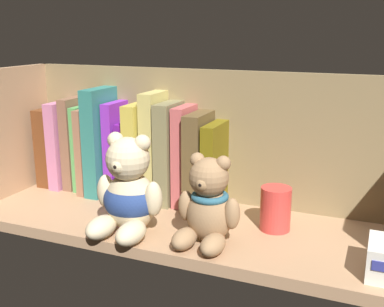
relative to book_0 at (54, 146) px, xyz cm
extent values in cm
cube|color=#A87F5B|center=(37.08, -9.79, -9.44)|extent=(80.40, 24.89, 2.00)
cube|color=olive|center=(37.08, 3.25, 3.53)|extent=(82.80, 1.20, 27.94)
cube|color=#A87F5B|center=(-3.92, -9.79, 3.53)|extent=(1.60, 27.29, 27.94)
cube|color=#5E3017|center=(0.00, 0.00, 0.00)|extent=(3.25, 9.77, 16.88)
cube|color=#B16589|center=(3.31, 0.00, 0.82)|extent=(2.56, 10.90, 18.51)
cube|color=brown|center=(6.12, 0.00, 1.30)|extent=(2.24, 9.20, 19.47)
cube|color=#4E974D|center=(8.55, 0.00, 0.54)|extent=(1.78, 9.20, 17.95)
cube|color=#8C5F46|center=(10.67, 0.00, 0.45)|extent=(1.65, 12.66, 17.78)
cube|color=#2A7169|center=(13.47, 0.00, 2.53)|extent=(3.12, 13.24, 21.94)
cube|color=purple|center=(16.48, 0.00, 1.15)|extent=(2.09, 9.36, 19.18)
cube|color=#611585|center=(19.12, 0.00, -0.78)|extent=(2.91, 9.36, 15.38)
cube|color=gold|center=(22.10, 0.00, 1.22)|extent=(2.79, 12.01, 19.32)
cube|color=tan|center=(25.33, 0.00, 2.39)|extent=(2.84, 10.02, 21.66)
cube|color=olive|center=(28.70, 0.00, 1.50)|extent=(3.07, 11.22, 19.87)
cube|color=#B95353|center=(31.84, 0.00, 1.23)|extent=(2.39, 10.22, 19.35)
cube|color=brown|center=(35.05, 0.00, 0.74)|extent=(3.21, 12.75, 18.36)
cube|color=#64560F|center=(38.29, 0.00, -0.10)|extent=(2.45, 12.82, 16.67)
ellipsoid|color=beige|center=(28.44, -16.16, -3.29)|extent=(8.74, 8.02, 10.29)
sphere|color=beige|center=(28.42, -16.67, 4.27)|extent=(7.32, 7.32, 7.32)
sphere|color=beige|center=(25.88, -16.10, 7.13)|extent=(2.74, 2.74, 2.74)
sphere|color=beige|center=(31.00, -16.22, 7.13)|extent=(2.74, 2.74, 2.74)
sphere|color=beige|center=(28.36, -19.27, 3.83)|extent=(2.74, 2.74, 2.74)
sphere|color=black|center=(28.34, -20.23, 3.91)|extent=(0.96, 0.96, 0.96)
ellipsoid|color=beige|center=(25.49, -20.97, -6.61)|extent=(4.28, 6.96, 3.66)
ellipsoid|color=beige|center=(31.15, -21.11, -6.61)|extent=(4.28, 6.96, 3.66)
ellipsoid|color=beige|center=(23.79, -16.56, -2.01)|extent=(3.04, 3.04, 5.94)
ellipsoid|color=beige|center=(33.05, -16.78, -2.01)|extent=(3.04, 3.04, 5.94)
ellipsoid|color=navy|center=(28.44, -16.16, -3.04)|extent=(9.46, 8.74, 7.20)
ellipsoid|color=#93704C|center=(42.30, -15.16, -4.01)|extent=(7.53, 6.91, 8.86)
sphere|color=#93704C|center=(42.27, -15.61, 2.51)|extent=(6.30, 6.30, 6.30)
sphere|color=#93704C|center=(40.10, -15.04, 4.97)|extent=(2.36, 2.36, 2.36)
sphere|color=#93704C|center=(44.50, -15.29, 4.97)|extent=(2.36, 2.36, 2.36)
sphere|color=#9B754E|center=(42.15, -17.84, 2.13)|extent=(2.36, 2.36, 2.36)
sphere|color=black|center=(42.10, -18.66, 2.20)|extent=(0.83, 0.83, 0.83)
ellipsoid|color=#93704C|center=(39.63, -19.23, -6.86)|extent=(3.87, 6.10, 3.15)
ellipsoid|color=#93704C|center=(44.50, -19.50, -6.86)|extent=(3.87, 6.10, 3.15)
ellipsoid|color=#93704C|center=(38.29, -15.38, -2.90)|extent=(2.70, 2.70, 5.12)
ellipsoid|color=#93704C|center=(46.26, -15.83, -2.90)|extent=(2.70, 2.70, 5.12)
torus|color=#2B5D72|center=(42.30, -15.16, -0.82)|extent=(6.05, 6.05, 1.13)
cylinder|color=#C63833|center=(51.13, -6.69, -4.66)|extent=(5.21, 5.21, 7.55)
camera|label=1|loc=(66.62, -81.15, 25.06)|focal=43.90mm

